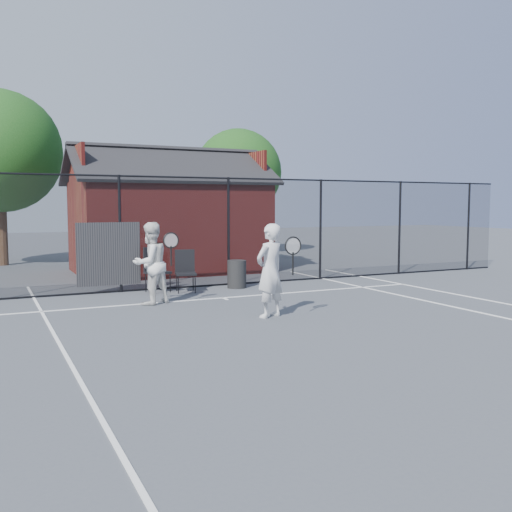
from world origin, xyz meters
name	(u,v)px	position (x,y,z in m)	size (l,w,h in m)	color
ground	(282,321)	(0.00, 0.00, 0.00)	(80.00, 80.00, 0.00)	#474A51
court_lines	(318,334)	(0.00, -1.32, 0.01)	(11.02, 18.00, 0.01)	white
fence	(184,235)	(-0.30, 5.00, 1.45)	(22.04, 3.00, 3.00)	black
clubhouse	(169,224)	(0.50, 9.00, 1.61)	(6.50, 4.36, 4.19)	maroon
tree_right	(238,173)	(5.50, 14.50, 3.71)	(3.97, 3.97, 5.70)	#331C14
player_front	(270,270)	(-0.04, 0.43, 0.94)	(0.89, 0.72, 1.87)	silver
player_back	(150,263)	(-1.78, 2.93, 0.93)	(1.11, 1.01, 1.85)	white
chair_left	(158,270)	(-1.14, 4.60, 0.56)	(0.54, 0.56, 1.13)	black
chair_right	(186,272)	(-0.50, 4.27, 0.53)	(0.51, 0.53, 1.06)	black
waste_bin	(237,274)	(0.99, 4.41, 0.37)	(0.51, 0.51, 0.75)	black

